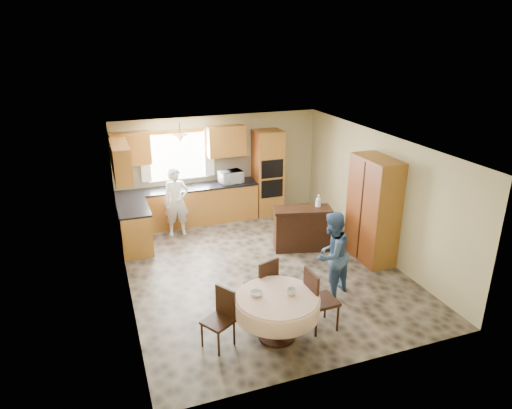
{
  "coord_description": "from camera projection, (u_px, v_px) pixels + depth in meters",
  "views": [
    {
      "loc": [
        -2.77,
        -7.38,
        4.34
      ],
      "look_at": [
        -0.01,
        0.3,
        1.23
      ],
      "focal_mm": 32.0,
      "sensor_mm": 36.0,
      "label": 1
    }
  ],
  "objects": [
    {
      "name": "counter_back",
      "position": [
        188.0,
        188.0,
        10.69
      ],
      "size": [
        3.3,
        0.64,
        0.04
      ],
      "primitive_type": "cube",
      "color": "black",
      "rests_on": "base_cab_back"
    },
    {
      "name": "base_cab_left",
      "position": [
        135.0,
        228.0,
        9.64
      ],
      "size": [
        0.6,
        1.2,
        0.88
      ],
      "primitive_type": "cube",
      "color": "gold",
      "rests_on": "floor"
    },
    {
      "name": "wall_back",
      "position": [
        219.0,
        167.0,
        11.1
      ],
      "size": [
        5.0,
        0.02,
        2.5
      ],
      "primitive_type": "cube",
      "color": "tan",
      "rests_on": "floor"
    },
    {
      "name": "chair_back",
      "position": [
        264.0,
        282.0,
        7.39
      ],
      "size": [
        0.53,
        0.53,
        0.96
      ],
      "rotation": [
        0.0,
        0.0,
        3.48
      ],
      "color": "#34190E",
      "rests_on": "floor"
    },
    {
      "name": "curtain_right",
      "position": [
        209.0,
        152.0,
        10.82
      ],
      "size": [
        0.22,
        0.02,
        1.15
      ],
      "primitive_type": "cube",
      "color": "white",
      "rests_on": "wall_back"
    },
    {
      "name": "wall_right",
      "position": [
        377.0,
        194.0,
        9.26
      ],
      "size": [
        0.02,
        6.0,
        2.5
      ],
      "primitive_type": "cube",
      "color": "tan",
      "rests_on": "floor"
    },
    {
      "name": "sideboard",
      "position": [
        302.0,
        230.0,
        9.58
      ],
      "size": [
        1.29,
        0.79,
        0.86
      ],
      "primitive_type": "cube",
      "rotation": [
        0.0,
        0.0,
        -0.26
      ],
      "color": "#34190E",
      "rests_on": "floor"
    },
    {
      "name": "oven_lower",
      "position": [
        272.0,
        189.0,
        11.1
      ],
      "size": [
        0.56,
        0.01,
        0.45
      ],
      "primitive_type": "cube",
      "color": "black",
      "rests_on": "oven_tower"
    },
    {
      "name": "curtain_left",
      "position": [
        145.0,
        158.0,
        10.35
      ],
      "size": [
        0.22,
        0.02,
        1.15
      ],
      "primitive_type": "cube",
      "color": "white",
      "rests_on": "wall_back"
    },
    {
      "name": "wall_left",
      "position": [
        123.0,
        227.0,
        7.67
      ],
      "size": [
        0.02,
        6.0,
        2.5
      ],
      "primitive_type": "cube",
      "color": "tan",
      "rests_on": "floor"
    },
    {
      "name": "person_sink",
      "position": [
        176.0,
        202.0,
        10.16
      ],
      "size": [
        0.58,
        0.39,
        1.56
      ],
      "primitive_type": "imported",
      "rotation": [
        0.0,
        0.0,
        -0.03
      ],
      "color": "silver",
      "rests_on": "floor"
    },
    {
      "name": "bottle_sideboard",
      "position": [
        318.0,
        202.0,
        9.49
      ],
      "size": [
        0.13,
        0.13,
        0.31
      ],
      "primitive_type": "imported",
      "rotation": [
        0.0,
        0.0,
        -0.06
      ],
      "color": "silver",
      "rests_on": "sideboard"
    },
    {
      "name": "oven_tower",
      "position": [
        268.0,
        173.0,
        11.26
      ],
      "size": [
        0.66,
        0.62,
        2.12
      ],
      "primitive_type": "cube",
      "color": "gold",
      "rests_on": "floor"
    },
    {
      "name": "floor",
      "position": [
        262.0,
        268.0,
        8.91
      ],
      "size": [
        5.0,
        6.0,
        0.01
      ],
      "primitive_type": "cube",
      "color": "#71644F",
      "rests_on": "ground"
    },
    {
      "name": "dining_table",
      "position": [
        277.0,
        305.0,
        6.71
      ],
      "size": [
        1.26,
        1.26,
        0.72
      ],
      "color": "#34190E",
      "rests_on": "floor"
    },
    {
      "name": "backsplash",
      "position": [
        185.0,
        173.0,
        10.85
      ],
      "size": [
        3.3,
        0.02,
        0.55
      ],
      "primitive_type": "cube",
      "color": "#C1B088",
      "rests_on": "wall_back"
    },
    {
      "name": "base_cab_back",
      "position": [
        189.0,
        206.0,
        10.86
      ],
      "size": [
        3.3,
        0.6,
        0.88
      ],
      "primitive_type": "cube",
      "color": "gold",
      "rests_on": "floor"
    },
    {
      "name": "bowl_table",
      "position": [
        257.0,
        294.0,
        6.67
      ],
      "size": [
        0.23,
        0.23,
        0.06
      ],
      "primitive_type": "imported",
      "rotation": [
        0.0,
        0.0,
        0.28
      ],
      "color": "#B2B2B2",
      "rests_on": "dining_table"
    },
    {
      "name": "wall_cab_right",
      "position": [
        226.0,
        141.0,
        10.77
      ],
      "size": [
        0.9,
        0.33,
        0.72
      ],
      "primitive_type": "cube",
      "color": "#BA762E",
      "rests_on": "wall_back"
    },
    {
      "name": "cup_table",
      "position": [
        291.0,
        292.0,
        6.67
      ],
      "size": [
        0.15,
        0.15,
        0.11
      ],
      "primitive_type": "imported",
      "rotation": [
        0.0,
        0.0,
        -0.12
      ],
      "color": "#B2B2B2",
      "rests_on": "dining_table"
    },
    {
      "name": "bowl_sideboard",
      "position": [
        293.0,
        211.0,
        9.35
      ],
      "size": [
        0.24,
        0.24,
        0.05
      ],
      "primitive_type": "imported",
      "rotation": [
        0.0,
        0.0,
        -0.11
      ],
      "color": "#B2B2B2",
      "rests_on": "sideboard"
    },
    {
      "name": "framed_picture",
      "position": [
        364.0,
        168.0,
        9.53
      ],
      "size": [
        0.06,
        0.57,
        0.47
      ],
      "color": "gold",
      "rests_on": "wall_right"
    },
    {
      "name": "chair_left",
      "position": [
        221.0,
        315.0,
        6.6
      ],
      "size": [
        0.53,
        0.53,
        0.89
      ],
      "rotation": [
        0.0,
        0.0,
        -1.02
      ],
      "color": "#34190E",
      "rests_on": "floor"
    },
    {
      "name": "oven_upper",
      "position": [
        272.0,
        169.0,
        10.92
      ],
      "size": [
        0.56,
        0.01,
        0.45
      ],
      "primitive_type": "cube",
      "color": "black",
      "rests_on": "oven_tower"
    },
    {
      "name": "counter_left",
      "position": [
        133.0,
        208.0,
        9.48
      ],
      "size": [
        0.64,
        1.2,
        0.04
      ],
      "primitive_type": "cube",
      "color": "black",
      "rests_on": "base_cab_left"
    },
    {
      "name": "chair_right",
      "position": [
        317.0,
        297.0,
        6.93
      ],
      "size": [
        0.46,
        0.46,
        1.01
      ],
      "rotation": [
        0.0,
        0.0,
        1.61
      ],
      "color": "#34190E",
      "rests_on": "floor"
    },
    {
      "name": "pendant",
      "position": [
        180.0,
        139.0,
        10.04
      ],
      "size": [
        0.36,
        0.36,
        0.18
      ],
      "primitive_type": "cone",
      "rotation": [
        3.14,
        0.0,
        0.0
      ],
      "color": "beige",
      "rests_on": "ceiling"
    },
    {
      "name": "space_heater",
      "position": [
        359.0,
        241.0,
        9.52
      ],
      "size": [
        0.37,
        0.26,
        0.49
      ],
      "primitive_type": "cube",
      "rotation": [
        0.0,
        0.0,
        0.04
      ],
      "color": "black",
      "rests_on": "floor"
    },
    {
      "name": "ceiling",
      "position": [
        262.0,
        143.0,
        8.02
      ],
      "size": [
        5.0,
        6.0,
        0.01
      ],
      "primitive_type": "cube",
      "color": "white",
      "rests_on": "wall_back"
    },
    {
      "name": "microwave",
      "position": [
        231.0,
        177.0,
        10.92
      ],
      "size": [
        0.59,
        0.45,
        0.3
      ],
      "primitive_type": "imported",
      "rotation": [
        0.0,
        0.0,
        0.17
      ],
      "color": "silver",
      "rests_on": "counter_back"
    },
    {
      "name": "wall_cab_left",
      "position": [
        131.0,
        149.0,
        10.07
      ],
      "size": [
        0.85,
        0.33,
        0.72
      ],
      "primitive_type": "cube",
      "color": "#BA762E",
      "rests_on": "wall_back"
    },
    {
      "name": "wall_cab_side",
      "position": [
        121.0,
        162.0,
        9.07
      ],
      "size": [
        0.33,
        1.2,
        0.72
      ],
      "primitive_type": "cube",
      "color": "#BA762E",
      "rests_on": "wall_left"
    },
    {
      "name": "cupboard",
      "position": [
        373.0,
        210.0,
        8.97
      ],
      "size": [
        0.55,
        1.1,
        2.1
      ],
      "primitive_type": "cube",
      "color": "gold",
      "rests_on": "floor"
    },
    {
      "name": "wall_front",
      "position": [
        344.0,
        289.0,
        5.83
      ],
      "size": [
        5.0,
        0.02,
        2.5
      ],
      "primitive_type": "cube",
      "color": "tan",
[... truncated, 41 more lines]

